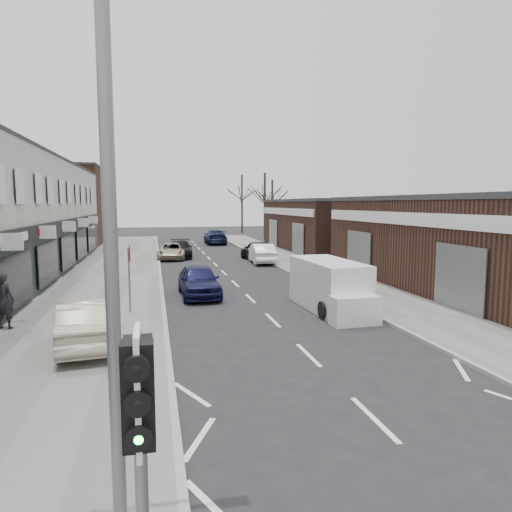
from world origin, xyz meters
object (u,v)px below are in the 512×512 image
street_lamp (125,175)px  pedestrian (4,301)px  parked_car_left_a (199,280)px  parked_car_left_b (180,249)px  sedan_on_pavement (86,322)px  parked_car_right_b (258,250)px  parked_car_left_c (172,251)px  parked_car_right_a (261,253)px  white_van (330,287)px  warning_sign (130,259)px  parked_car_right_c (215,237)px  traffic_light (139,418)px

street_lamp → pedestrian: (-4.67, 11.26, -3.53)m
parked_car_left_a → parked_car_left_b: 15.85m
sedan_on_pavement → parked_car_left_a: (4.02, 7.15, -0.09)m
street_lamp → parked_car_right_b: 29.88m
parked_car_left_c → parked_car_right_a: (6.29, -3.95, 0.09)m
white_van → parked_car_right_a: bearing=84.6°
warning_sign → parked_car_left_c: 18.19m
parked_car_right_a → sedan_on_pavement: bearing=65.3°
parked_car_left_b → parked_car_left_c: parked_car_left_b is taller
pedestrian → parked_car_left_a: 8.37m
parked_car_left_a → sedan_on_pavement: bearing=-120.7°
warning_sign → sedan_on_pavement: 4.43m
parked_car_right_a → parked_car_right_c: bearing=-82.6°
white_van → pedestrian: (-11.91, -0.67, 0.14)m
white_van → sedan_on_pavement: 9.52m
traffic_light → warning_sign: traffic_light is taller
parked_car_right_c → warning_sign: bearing=78.1°
parked_car_left_b → sedan_on_pavement: bearing=-96.4°
street_lamp → warning_sign: 13.04m
street_lamp → parked_car_left_c: (1.61, 30.78, -4.00)m
parked_car_left_c → parked_car_right_c: bearing=72.5°
parked_car_left_a → parked_car_right_b: bearing=64.2°
traffic_light → parked_car_left_a: (2.17, 17.10, -1.68)m
white_van → warning_sign: bearing=170.8°
traffic_light → warning_sign: 14.04m
white_van → parked_car_right_c: (-0.51, 31.43, -0.17)m
pedestrian → sedan_on_pavement: bearing=155.8°
warning_sign → sedan_on_pavement: (-1.09, -4.06, -1.37)m
street_lamp → traffic_light: bearing=-84.1°
parked_car_right_b → white_van: bearing=82.5°
parked_car_right_c → parked_car_left_b: bearing=70.9°
warning_sign → pedestrian: warning_sign is taller
sedan_on_pavement → street_lamp: bearing=94.1°
street_lamp → pedestrian: size_ratio=4.14×
sedan_on_pavement → parked_car_right_c: bearing=-110.8°
street_lamp → white_van: bearing=58.7°
parked_car_left_c → parked_car_right_b: bearing=-14.7°
parked_car_left_b → parked_car_right_b: size_ratio=1.05×
parked_car_right_a → parked_car_right_c: size_ratio=0.80×
traffic_light → sedan_on_pavement: size_ratio=0.72×
street_lamp → parked_car_left_b: 32.06m
parked_car_right_a → parked_car_right_c: parked_car_right_c is taller
traffic_light → parked_car_left_c: 32.08m
sedan_on_pavement → traffic_light: bearing=93.4°
parked_car_left_c → parked_car_right_c: size_ratio=0.84×
traffic_light → pedestrian: (-4.80, 12.47, -1.33)m
traffic_light → parked_car_right_b: (7.90, 29.74, -1.65)m
parked_car_right_a → pedestrian: bearing=54.4°
traffic_light → pedestrian: bearing=111.0°
parked_car_right_a → parked_car_left_b: bearing=-37.9°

